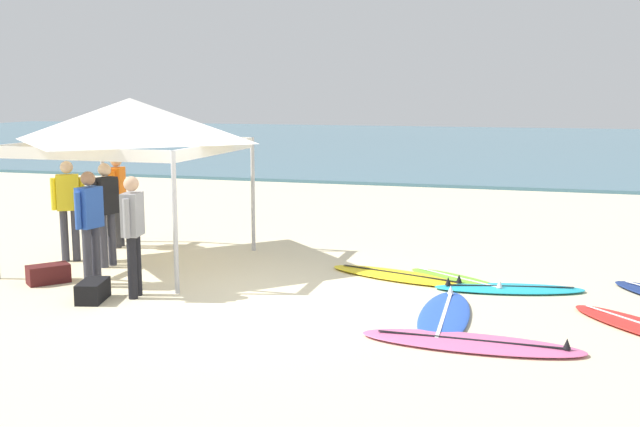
# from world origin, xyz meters

# --- Properties ---
(ground_plane) EXTENTS (80.00, 80.00, 0.00)m
(ground_plane) POSITION_xyz_m (0.00, 0.00, 0.00)
(ground_plane) COLOR beige
(sea) EXTENTS (80.00, 36.00, 0.10)m
(sea) POSITION_xyz_m (0.00, 30.70, 0.05)
(sea) COLOR teal
(sea) RESTS_ON ground
(canopy_tent) EXTENTS (3.16, 3.16, 2.75)m
(canopy_tent) POSITION_xyz_m (-2.59, 1.35, 2.39)
(canopy_tent) COLOR #B7B7BC
(canopy_tent) RESTS_ON ground
(surfboard_blue) EXTENTS (0.71, 2.37, 0.19)m
(surfboard_blue) POSITION_xyz_m (2.75, -0.32, 0.04)
(surfboard_blue) COLOR blue
(surfboard_blue) RESTS_ON ground
(surfboard_cyan) EXTENTS (2.22, 0.99, 0.19)m
(surfboard_cyan) POSITION_xyz_m (3.49, 1.28, 0.04)
(surfboard_cyan) COLOR #23B2CC
(surfboard_cyan) RESTS_ON ground
(surfboard_pink) EXTENTS (2.55, 0.73, 0.19)m
(surfboard_pink) POSITION_xyz_m (3.18, -1.29, 0.04)
(surfboard_pink) COLOR pink
(surfboard_pink) RESTS_ON ground
(surfboard_yellow) EXTENTS (2.47, 1.33, 0.19)m
(surfboard_yellow) POSITION_xyz_m (1.84, 1.59, 0.04)
(surfboard_yellow) COLOR yellow
(surfboard_yellow) RESTS_ON ground
(surfboard_lime) EXTENTS (1.82, 1.46, 0.19)m
(surfboard_lime) POSITION_xyz_m (2.74, 1.58, 0.04)
(surfboard_lime) COLOR #7AD12D
(surfboard_lime) RESTS_ON ground
(person_black) EXTENTS (0.31, 0.53, 1.71)m
(person_black) POSITION_xyz_m (-2.93, 1.04, 0.99)
(person_black) COLOR #383842
(person_black) RESTS_ON ground
(person_blue) EXTENTS (0.29, 0.54, 1.71)m
(person_blue) POSITION_xyz_m (-2.48, -0.12, 0.99)
(person_blue) COLOR #383842
(person_blue) RESTS_ON ground
(person_grey) EXTENTS (0.28, 0.54, 1.71)m
(person_grey) POSITION_xyz_m (-1.55, -0.51, 0.99)
(person_grey) COLOR black
(person_grey) RESTS_ON ground
(person_orange) EXTENTS (0.29, 0.54, 1.71)m
(person_orange) POSITION_xyz_m (-3.58, 2.48, 0.99)
(person_orange) COLOR #2D2D33
(person_orange) RESTS_ON ground
(person_yellow) EXTENTS (0.48, 0.38, 1.71)m
(person_yellow) POSITION_xyz_m (-3.76, 1.21, 0.99)
(person_yellow) COLOR #383842
(person_yellow) RESTS_ON ground
(gear_bag_near_tent) EXTENTS (0.46, 0.66, 0.28)m
(gear_bag_near_tent) POSITION_xyz_m (-2.02, -0.85, 0.14)
(gear_bag_near_tent) COLOR black
(gear_bag_near_tent) RESTS_ON ground
(gear_bag_by_pole) EXTENTS (0.63, 0.66, 0.28)m
(gear_bag_by_pole) POSITION_xyz_m (-3.21, -0.18, 0.14)
(gear_bag_by_pole) COLOR #4C1919
(gear_bag_by_pole) RESTS_ON ground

